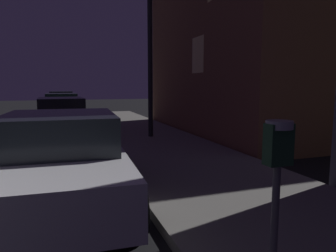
{
  "coord_description": "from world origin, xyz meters",
  "views": [
    {
      "loc": [
        2.9,
        -2.47,
        1.85
      ],
      "look_at": [
        4.04,
        0.84,
        1.39
      ],
      "focal_mm": 32.76,
      "sensor_mm": 36.0,
      "label": 1
    }
  ],
  "objects_px": {
    "parking_meter": "(277,170)",
    "street_lamp": "(150,37)",
    "car_yellow_cab": "(62,118)",
    "car_white": "(62,161)",
    "car_green": "(62,106)",
    "car_black": "(62,101)"
  },
  "relations": [
    {
      "from": "car_yellow_cab",
      "to": "car_green",
      "type": "xyz_separation_m",
      "value": [
        0.0,
        6.67,
        0.01
      ]
    },
    {
      "from": "car_yellow_cab",
      "to": "street_lamp",
      "type": "xyz_separation_m",
      "value": [
        2.85,
        -1.75,
        2.73
      ]
    },
    {
      "from": "car_yellow_cab",
      "to": "street_lamp",
      "type": "relative_size",
      "value": 0.84
    },
    {
      "from": "car_yellow_cab",
      "to": "car_black",
      "type": "relative_size",
      "value": 0.9
    },
    {
      "from": "parking_meter",
      "to": "car_white",
      "type": "distance_m",
      "value": 3.51
    },
    {
      "from": "car_yellow_cab",
      "to": "car_white",
      "type": "bearing_deg",
      "value": -90.0
    },
    {
      "from": "parking_meter",
      "to": "car_yellow_cab",
      "type": "height_order",
      "value": "parking_meter"
    },
    {
      "from": "parking_meter",
      "to": "car_white",
      "type": "height_order",
      "value": "parking_meter"
    },
    {
      "from": "car_black",
      "to": "car_green",
      "type": "bearing_deg",
      "value": -89.99
    },
    {
      "from": "car_white",
      "to": "car_green",
      "type": "xyz_separation_m",
      "value": [
        -0.0,
        13.42,
        0.02
      ]
    },
    {
      "from": "car_white",
      "to": "car_black",
      "type": "relative_size",
      "value": 0.89
    },
    {
      "from": "parking_meter",
      "to": "car_green",
      "type": "height_order",
      "value": "parking_meter"
    },
    {
      "from": "parking_meter",
      "to": "car_green",
      "type": "xyz_separation_m",
      "value": [
        -1.49,
        16.55,
        -0.53
      ]
    },
    {
      "from": "street_lamp",
      "to": "car_black",
      "type": "bearing_deg",
      "value": 100.66
    },
    {
      "from": "car_yellow_cab",
      "to": "car_green",
      "type": "distance_m",
      "value": 6.67
    },
    {
      "from": "car_green",
      "to": "car_black",
      "type": "height_order",
      "value": "same"
    },
    {
      "from": "car_green",
      "to": "street_lamp",
      "type": "xyz_separation_m",
      "value": [
        2.85,
        -8.41,
        2.72
      ]
    },
    {
      "from": "car_yellow_cab",
      "to": "car_green",
      "type": "bearing_deg",
      "value": 90.0
    },
    {
      "from": "parking_meter",
      "to": "street_lamp",
      "type": "height_order",
      "value": "street_lamp"
    },
    {
      "from": "parking_meter",
      "to": "car_white",
      "type": "xyz_separation_m",
      "value": [
        -1.49,
        3.13,
        -0.55
      ]
    },
    {
      "from": "car_white",
      "to": "street_lamp",
      "type": "height_order",
      "value": "street_lamp"
    },
    {
      "from": "street_lamp",
      "to": "car_yellow_cab",
      "type": "bearing_deg",
      "value": 148.48
    }
  ]
}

